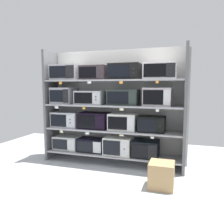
{
  "coord_description": "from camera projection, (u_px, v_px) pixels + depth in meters",
  "views": [
    {
      "loc": [
        1.33,
        -4.15,
        1.51
      ],
      "look_at": [
        0.0,
        0.0,
        1.03
      ],
      "focal_mm": 36.21,
      "sensor_mm": 36.0,
      "label": 1
    }
  ],
  "objects": [
    {
      "name": "ground",
      "position": [
        93.0,
        184.0,
        3.55
      ],
      "size": [
        6.65,
        6.0,
        0.02
      ],
      "primitive_type": "cube",
      "color": "#B2B7BC"
    },
    {
      "name": "back_panel",
      "position": [
        116.0,
        106.0,
        4.63
      ],
      "size": [
        2.85,
        0.04,
        2.25
      ],
      "primitive_type": "cube",
      "color": "#B2B2AD",
      "rests_on": "ground"
    },
    {
      "name": "upright_left",
      "position": [
        51.0,
        105.0,
        4.78
      ],
      "size": [
        0.05,
        0.51,
        2.25
      ],
      "primitive_type": "cube",
      "color": "#5B5B5E",
      "rests_on": "ground"
    },
    {
      "name": "upright_right",
      "position": [
        185.0,
        109.0,
        3.96
      ],
      "size": [
        0.05,
        0.51,
        2.25
      ],
      "primitive_type": "cube",
      "color": "#5B5B5E",
      "rests_on": "ground"
    },
    {
      "name": "shelf_0",
      "position": [
        112.0,
        154.0,
        4.47
      ],
      "size": [
        2.65,
        0.51,
        0.03
      ],
      "primitive_type": "cube",
      "color": "#99999E",
      "rests_on": "ground"
    },
    {
      "name": "microwave_0",
      "position": [
        67.0,
        143.0,
        4.76
      ],
      "size": [
        0.54,
        0.33,
        0.28
      ],
      "color": "#B9BBB6",
      "rests_on": "shelf_0"
    },
    {
      "name": "microwave_1",
      "position": [
        92.0,
        145.0,
        4.58
      ],
      "size": [
        0.53,
        0.34,
        0.27
      ],
      "color": "black",
      "rests_on": "shelf_0"
    },
    {
      "name": "microwave_2",
      "position": [
        119.0,
        145.0,
        4.41
      ],
      "size": [
        0.53,
        0.44,
        0.34
      ],
      "color": "silver",
      "rests_on": "shelf_0"
    },
    {
      "name": "microwave_3",
      "position": [
        146.0,
        148.0,
        4.25
      ],
      "size": [
        0.47,
        0.44,
        0.31
      ],
      "color": "black",
      "rests_on": "shelf_0"
    },
    {
      "name": "shelf_1",
      "position": [
        112.0,
        130.0,
        4.42
      ],
      "size": [
        2.65,
        0.51,
        0.03
      ],
      "primitive_type": "cube",
      "color": "#99999E"
    },
    {
      "name": "microwave_4",
      "position": [
        67.0,
        119.0,
        4.7
      ],
      "size": [
        0.57,
        0.43,
        0.31
      ],
      "color": "#B5B9C1",
      "rests_on": "shelf_1"
    },
    {
      "name": "microwave_5",
      "position": [
        94.0,
        120.0,
        4.51
      ],
      "size": [
        0.58,
        0.42,
        0.32
      ],
      "color": "black",
      "rests_on": "shelf_1"
    },
    {
      "name": "microwave_6",
      "position": [
        123.0,
        122.0,
        4.33
      ],
      "size": [
        0.52,
        0.39,
        0.32
      ],
      "color": "silver",
      "rests_on": "shelf_1"
    },
    {
      "name": "microwave_7",
      "position": [
        152.0,
        124.0,
        4.16
      ],
      "size": [
        0.49,
        0.35,
        0.29
      ],
      "color": "black",
      "rests_on": "shelf_1"
    },
    {
      "name": "price_tag_0",
      "position": [
        61.0,
        132.0,
        4.48
      ],
      "size": [
        0.07,
        0.0,
        0.04
      ],
      "primitive_type": "cube",
      "color": "beige"
    },
    {
      "name": "price_tag_1",
      "position": [
        87.0,
        133.0,
        4.31
      ],
      "size": [
        0.08,
        0.0,
        0.04
      ],
      "primitive_type": "cube",
      "color": "white"
    },
    {
      "name": "price_tag_2",
      "position": [
        122.0,
        135.0,
        4.1
      ],
      "size": [
        0.08,
        0.0,
        0.03
      ],
      "primitive_type": "cube",
      "color": "beige"
    },
    {
      "name": "price_tag_3",
      "position": [
        152.0,
        138.0,
        3.93
      ],
      "size": [
        0.06,
        0.0,
        0.04
      ],
      "primitive_type": "cube",
      "color": "white"
    },
    {
      "name": "shelf_2",
      "position": [
        112.0,
        106.0,
        4.37
      ],
      "size": [
        2.65,
        0.51,
        0.03
      ],
      "primitive_type": "cube",
      "color": "#99999E"
    },
    {
      "name": "microwave_8",
      "position": [
        64.0,
        96.0,
        4.66
      ],
      "size": [
        0.44,
        0.43,
        0.33
      ],
      "color": "#9D9BA6",
      "rests_on": "shelf_2"
    },
    {
      "name": "microwave_9",
      "position": [
        91.0,
        98.0,
        4.48
      ],
      "size": [
        0.56,
        0.44,
        0.27
      ],
      "color": "#B8BBBF",
      "rests_on": "shelf_2"
    },
    {
      "name": "microwave_10",
      "position": [
        123.0,
        97.0,
        4.28
      ],
      "size": [
        0.58,
        0.33,
        0.29
      ],
      "color": "#2A342F",
      "rests_on": "shelf_2"
    },
    {
      "name": "microwave_11",
      "position": [
        157.0,
        97.0,
        4.08
      ],
      "size": [
        0.5,
        0.35,
        0.33
      ],
      "color": "#BEB2B6",
      "rests_on": "shelf_2"
    },
    {
      "name": "price_tag_4",
      "position": [
        57.0,
        107.0,
        4.45
      ],
      "size": [
        0.08,
        0.0,
        0.04
      ],
      "primitive_type": "cube",
      "color": "white"
    },
    {
      "name": "price_tag_5",
      "position": [
        84.0,
        108.0,
        4.27
      ],
      "size": [
        0.05,
        0.0,
        0.04
      ],
      "primitive_type": "cube",
      "color": "orange"
    },
    {
      "name": "price_tag_6",
      "position": [
        121.0,
        109.0,
        4.05
      ],
      "size": [
        0.08,
        0.0,
        0.04
      ],
      "primitive_type": "cube",
      "color": "beige"
    },
    {
      "name": "price_tag_7",
      "position": [
        157.0,
        111.0,
        3.85
      ],
      "size": [
        0.05,
        0.0,
        0.04
      ],
      "primitive_type": "cube",
      "color": "white"
    },
    {
      "name": "shelf_3",
      "position": [
        112.0,
        81.0,
        4.31
      ],
      "size": [
        2.65,
        0.51,
        0.03
      ],
      "primitive_type": "cube",
      "color": "#99999E"
    },
    {
      "name": "microwave_12",
      "position": [
        66.0,
        73.0,
        4.59
      ],
      "size": [
        0.57,
        0.42,
        0.31
      ],
      "color": "#A2A2A9",
      "rests_on": "shelf_3"
    },
    {
      "name": "microwave_13",
      "position": [
        94.0,
        73.0,
        4.4
      ],
      "size": [
        0.53,
        0.36,
        0.28
      ],
      "color": "#33292E",
      "rests_on": "shelf_3"
    },
    {
      "name": "microwave_14",
      "position": [
        125.0,
        72.0,
        4.21
      ],
      "size": [
        0.58,
        0.41,
        0.3
      ],
      "color": "black",
      "rests_on": "shelf_3"
    },
    {
      "name": "microwave_15",
      "position": [
        160.0,
        71.0,
        4.02
      ],
      "size": [
        0.57,
        0.34,
        0.3
      ],
      "color": "silver",
      "rests_on": "shelf_3"
    },
    {
      "name": "price_tag_8",
      "position": [
        60.0,
        83.0,
        4.37
      ],
      "size": [
        0.06,
        0.0,
        0.05
      ],
      "primitive_type": "cube",
      "color": "orange"
    },
    {
      "name": "price_tag_9",
      "position": [
        89.0,
        82.0,
        4.18
      ],
      "size": [
        0.07,
        0.0,
        0.04
      ],
      "primitive_type": "cube",
      "color": "white"
    },
    {
      "name": "price_tag_10",
      "position": [
        121.0,
        82.0,
        4.0
      ],
      "size": [
        0.07,
        0.0,
        0.05
      ],
      "primitive_type": "cube",
      "color": "orange"
    },
    {
      "name": "price_tag_11",
      "position": [
        157.0,
        82.0,
        3.8
      ],
      "size": [
        0.05,
        0.0,
        0.04
      ],
      "primitive_type": "cube",
      "color": "orange"
    },
    {
      "name": "shipping_carton",
      "position": [
        161.0,
        175.0,
        3.4
      ],
      "size": [
        0.37,
        0.37,
        0.39
      ],
      "primitive_type": "cube",
      "color": "tan",
      "rests_on": "ground"
    }
  ]
}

